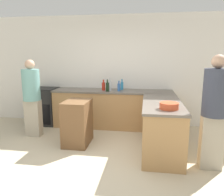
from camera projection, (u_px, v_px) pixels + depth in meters
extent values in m
plane|color=beige|center=(93.00, 168.00, 3.42)|extent=(14.00, 14.00, 0.00)
cube|color=white|center=(115.00, 71.00, 5.49)|extent=(8.00, 0.06, 2.70)
cube|color=tan|center=(113.00, 109.00, 5.32)|extent=(2.83, 0.64, 0.87)
cube|color=#6B6056|center=(113.00, 91.00, 5.24)|extent=(2.86, 0.67, 0.04)
cube|color=tan|center=(161.00, 127.00, 4.02)|extent=(0.66, 1.72, 0.87)
cube|color=#6B6056|center=(162.00, 103.00, 3.93)|extent=(0.69, 1.75, 0.04)
cube|color=black|center=(46.00, 106.00, 5.59)|extent=(0.61, 0.63, 0.91)
cube|color=black|center=(40.00, 114.00, 5.30)|extent=(0.51, 0.01, 0.51)
cube|color=black|center=(45.00, 88.00, 5.50)|extent=(0.56, 0.58, 0.01)
cube|color=brown|center=(77.00, 123.00, 4.28)|extent=(0.47, 0.66, 0.87)
cylinder|color=#DB512D|center=(169.00, 106.00, 3.40)|extent=(0.29, 0.29, 0.10)
cylinder|color=#386BB7|center=(119.00, 87.00, 5.10)|extent=(0.07, 0.07, 0.17)
cylinder|color=#386BB7|center=(119.00, 82.00, 5.08)|extent=(0.03, 0.03, 0.07)
cylinder|color=black|center=(107.00, 87.00, 5.06)|extent=(0.07, 0.07, 0.20)
cylinder|color=black|center=(107.00, 81.00, 5.03)|extent=(0.03, 0.03, 0.08)
cylinder|color=silver|center=(110.00, 86.00, 5.11)|extent=(0.06, 0.06, 0.22)
cylinder|color=silver|center=(110.00, 80.00, 5.08)|extent=(0.03, 0.03, 0.09)
cylinder|color=#338CBF|center=(122.00, 86.00, 5.30)|extent=(0.07, 0.07, 0.18)
cylinder|color=#338CBF|center=(122.00, 81.00, 5.28)|extent=(0.03, 0.03, 0.07)
cylinder|color=red|center=(104.00, 86.00, 5.22)|extent=(0.08, 0.08, 0.18)
cylinder|color=red|center=(103.00, 81.00, 5.19)|extent=(0.04, 0.04, 0.07)
cube|color=#ADA38E|center=(34.00, 118.00, 4.73)|extent=(0.32, 0.20, 0.79)
cylinder|color=#6BA39E|center=(31.00, 85.00, 4.59)|extent=(0.36, 0.36, 0.66)
sphere|color=tan|center=(30.00, 64.00, 4.51)|extent=(0.20, 0.20, 0.20)
cube|color=#ADA38E|center=(211.00, 142.00, 3.35)|extent=(0.33, 0.20, 0.84)
cylinder|color=#383D4C|center=(216.00, 93.00, 3.20)|extent=(0.37, 0.37, 0.71)
sphere|color=tan|center=(219.00, 61.00, 3.12)|extent=(0.20, 0.20, 0.20)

